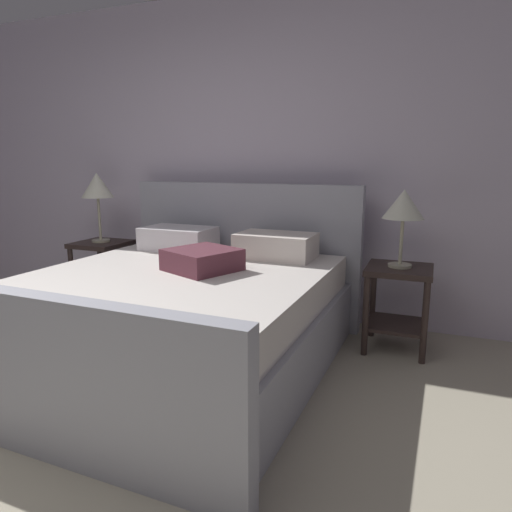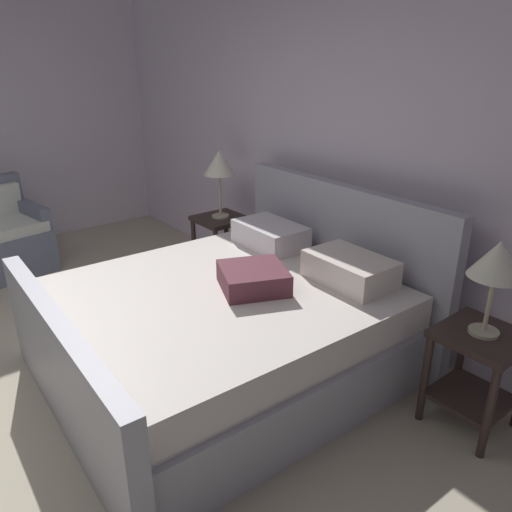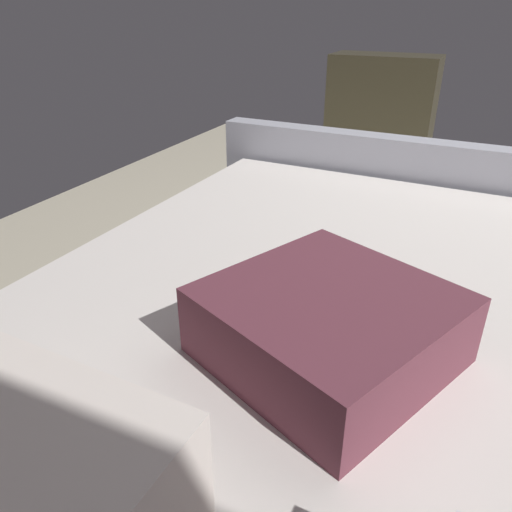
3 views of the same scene
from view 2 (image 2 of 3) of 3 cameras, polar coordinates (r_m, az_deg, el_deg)
wall_back at (r=4.11m, az=7.39°, el=12.67°), size 6.28×0.12×2.67m
bed at (r=3.31m, az=-2.90°, el=-7.76°), size 2.03×2.23×1.14m
nightstand_right at (r=3.07m, az=24.24°, el=-11.32°), size 0.44×0.44×0.60m
table_lamp_right at (r=2.80m, az=26.18°, el=-0.64°), size 0.28×0.28×0.53m
nightstand_left at (r=4.70m, az=-4.07°, el=2.23°), size 0.44×0.44×0.60m
table_lamp_left at (r=4.51m, az=-4.30°, el=10.50°), size 0.28×0.28×0.62m
armchair at (r=5.45m, az=-27.42°, el=1.95°), size 0.84×0.83×0.90m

